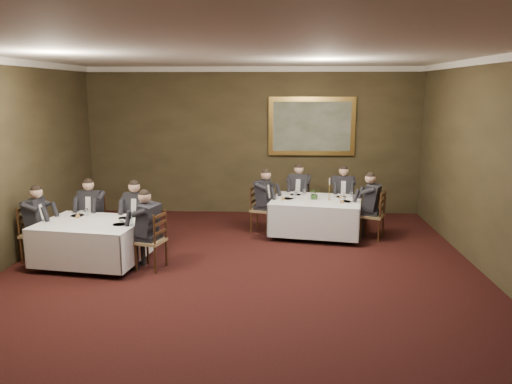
# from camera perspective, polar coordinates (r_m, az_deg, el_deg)

# --- Properties ---
(ground) EXTENTS (10.00, 10.00, 0.00)m
(ground) POSITION_cam_1_polar(r_m,az_deg,el_deg) (7.62, -2.13, -11.42)
(ground) COLOR black
(ground) RESTS_ON ground
(ceiling) EXTENTS (8.00, 10.00, 0.10)m
(ceiling) POSITION_cam_1_polar(r_m,az_deg,el_deg) (7.03, -2.36, 15.84)
(ceiling) COLOR silver
(ceiling) RESTS_ON back_wall
(back_wall) EXTENTS (8.00, 0.10, 3.50)m
(back_wall) POSITION_cam_1_polar(r_m,az_deg,el_deg) (12.06, -0.30, 5.81)
(back_wall) COLOR #332B19
(back_wall) RESTS_ON ground
(front_wall) EXTENTS (8.00, 0.10, 3.50)m
(front_wall) POSITION_cam_1_polar(r_m,az_deg,el_deg) (2.41, -12.53, -19.66)
(front_wall) COLOR #332B19
(front_wall) RESTS_ON ground
(crown_molding) EXTENTS (8.00, 10.00, 0.12)m
(crown_molding) POSITION_cam_1_polar(r_m,az_deg,el_deg) (7.02, -2.35, 15.35)
(crown_molding) COLOR white
(crown_molding) RESTS_ON back_wall
(table_main) EXTENTS (2.03, 1.69, 0.67)m
(table_main) POSITION_cam_1_polar(r_m,az_deg,el_deg) (10.39, 6.87, -2.54)
(table_main) COLOR black
(table_main) RESTS_ON ground
(table_second) EXTENTS (1.90, 1.55, 0.67)m
(table_second) POSITION_cam_1_polar(r_m,az_deg,el_deg) (9.07, -18.25, -5.18)
(table_second) COLOR black
(table_second) RESTS_ON ground
(chair_main_backleft) EXTENTS (0.52, 0.50, 1.00)m
(chair_main_backleft) POSITION_cam_1_polar(r_m,az_deg,el_deg) (11.38, 4.91, -2.09)
(chair_main_backleft) COLOR olive
(chair_main_backleft) RESTS_ON ground
(diner_main_backleft) EXTENTS (0.49, 0.55, 1.35)m
(diner_main_backleft) POSITION_cam_1_polar(r_m,az_deg,el_deg) (11.32, 4.92, -0.98)
(diner_main_backleft) COLOR black
(diner_main_backleft) RESTS_ON chair_main_backleft
(chair_main_backright) EXTENTS (0.47, 0.46, 1.00)m
(chair_main_backright) POSITION_cam_1_polar(r_m,az_deg,el_deg) (11.29, 9.81, -2.33)
(chair_main_backright) COLOR olive
(chair_main_backright) RESTS_ON ground
(diner_main_backright) EXTENTS (0.45, 0.51, 1.35)m
(diner_main_backright) POSITION_cam_1_polar(r_m,az_deg,el_deg) (11.23, 9.85, -1.21)
(diner_main_backright) COLOR black
(diner_main_backright) RESTS_ON chair_main_backright
(chair_main_endleft) EXTENTS (0.54, 0.55, 1.00)m
(chair_main_endleft) POSITION_cam_1_polar(r_m,az_deg,el_deg) (10.60, 0.65, -3.08)
(chair_main_endleft) COLOR olive
(chair_main_endleft) RESTS_ON ground
(diner_main_endleft) EXTENTS (0.58, 0.53, 1.35)m
(diner_main_endleft) POSITION_cam_1_polar(r_m,az_deg,el_deg) (10.54, 0.71, -1.89)
(diner_main_endleft) COLOR black
(diner_main_endleft) RESTS_ON chair_main_endleft
(chair_main_endright) EXTENTS (0.56, 0.57, 1.00)m
(chair_main_endright) POSITION_cam_1_polar(r_m,az_deg,el_deg) (10.38, 13.18, -3.73)
(chair_main_endright) COLOR olive
(chair_main_endright) RESTS_ON ground
(diner_main_endright) EXTENTS (0.60, 0.56, 1.35)m
(diner_main_endright) POSITION_cam_1_polar(r_m,az_deg,el_deg) (10.32, 13.18, -2.50)
(diner_main_endright) COLOR black
(diner_main_endright) RESTS_ON chair_main_endright
(chair_sec_backleft) EXTENTS (0.46, 0.44, 1.00)m
(chair_sec_backleft) POSITION_cam_1_polar(r_m,az_deg,el_deg) (10.07, -18.07, -4.48)
(chair_sec_backleft) COLOR olive
(chair_sec_backleft) RESTS_ON ground
(diner_sec_backleft) EXTENTS (0.43, 0.50, 1.35)m
(diner_sec_backleft) POSITION_cam_1_polar(r_m,az_deg,el_deg) (10.00, -18.17, -3.24)
(diner_sec_backleft) COLOR black
(diner_sec_backleft) RESTS_ON chair_sec_backleft
(chair_sec_backright) EXTENTS (0.50, 0.48, 1.00)m
(chair_sec_backright) POSITION_cam_1_polar(r_m,az_deg,el_deg) (9.66, -13.25, -4.88)
(chair_sec_backright) COLOR olive
(chair_sec_backright) RESTS_ON ground
(diner_sec_backright) EXTENTS (0.47, 0.54, 1.35)m
(diner_sec_backright) POSITION_cam_1_polar(r_m,az_deg,el_deg) (9.59, -13.34, -3.59)
(diner_sec_backright) COLOR black
(diner_sec_backright) RESTS_ON chair_sec_backright
(chair_sec_endright) EXTENTS (0.52, 0.54, 1.00)m
(chair_sec_endright) POSITION_cam_1_polar(r_m,az_deg,el_deg) (8.65, -11.82, -6.80)
(chair_sec_endright) COLOR olive
(chair_sec_endright) RESTS_ON ground
(diner_sec_endright) EXTENTS (0.57, 0.52, 1.35)m
(diner_sec_endright) POSITION_cam_1_polar(r_m,az_deg,el_deg) (8.59, -11.95, -5.34)
(diner_sec_endright) COLOR black
(diner_sec_endright) RESTS_ON chair_sec_endright
(chair_sec_endleft) EXTENTS (0.43, 0.45, 1.00)m
(chair_sec_endleft) POSITION_cam_1_polar(r_m,az_deg,el_deg) (9.68, -23.85, -5.57)
(chair_sec_endleft) COLOR olive
(chair_sec_endleft) RESTS_ON ground
(diner_sec_endleft) EXTENTS (0.49, 0.43, 1.35)m
(diner_sec_endleft) POSITION_cam_1_polar(r_m,az_deg,el_deg) (9.61, -23.90, -4.27)
(diner_sec_endleft) COLOR black
(diner_sec_endleft) RESTS_ON chair_sec_endleft
(centerpiece) EXTENTS (0.29, 0.27, 0.26)m
(centerpiece) POSITION_cam_1_polar(r_m,az_deg,el_deg) (10.30, 6.71, -0.11)
(centerpiece) COLOR #2D5926
(centerpiece) RESTS_ON table_main
(candlestick) EXTENTS (0.07, 0.07, 0.47)m
(candlestick) POSITION_cam_1_polar(r_m,az_deg,el_deg) (10.27, 8.37, 0.04)
(candlestick) COLOR gold
(candlestick) RESTS_ON table_main
(place_setting_table_main) EXTENTS (0.33, 0.31, 0.14)m
(place_setting_table_main) POSITION_cam_1_polar(r_m,az_deg,el_deg) (10.76, 4.81, -0.10)
(place_setting_table_main) COLOR white
(place_setting_table_main) RESTS_ON table_main
(place_setting_table_second) EXTENTS (0.33, 0.31, 0.14)m
(place_setting_table_second) POSITION_cam_1_polar(r_m,az_deg,el_deg) (9.51, -19.41, -2.32)
(place_setting_table_second) COLOR white
(place_setting_table_second) RESTS_ON table_second
(painting) EXTENTS (2.05, 0.09, 1.38)m
(painting) POSITION_cam_1_polar(r_m,az_deg,el_deg) (11.98, 6.39, 7.47)
(painting) COLOR #E0B152
(painting) RESTS_ON back_wall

